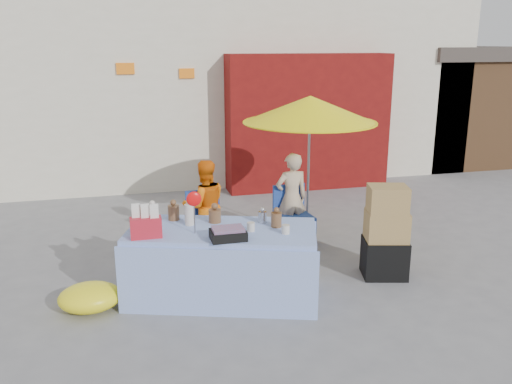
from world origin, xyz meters
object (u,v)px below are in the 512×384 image
object	(u,v)px
vendor_orange	(205,206)
market_table	(222,262)
chair_right	(294,228)
umbrella	(310,110)
chair_left	(207,235)
vendor_beige	(291,198)
box_stack	(386,235)

from	to	relation	value
vendor_orange	market_table	bearing A→B (deg)	83.01
chair_right	umbrella	xyz separation A→B (m)	(0.30, 0.28, 1.64)
chair_left	chair_right	size ratio (longest dim) A/B	1.00
chair_left	vendor_orange	bearing A→B (deg)	84.29
chair_right	umbrella	size ratio (longest dim) A/B	0.41
vendor_orange	umbrella	distance (m)	2.00
chair_right	vendor_orange	world-z (taller)	vendor_orange
vendor_orange	vendor_beige	world-z (taller)	vendor_beige
market_table	chair_right	distance (m)	1.88
vendor_orange	umbrella	size ratio (longest dim) A/B	0.61
market_table	vendor_beige	xyz separation A→B (m)	(1.30, 1.48, 0.24)
market_table	vendor_beige	world-z (taller)	vendor_beige
chair_left	umbrella	size ratio (longest dim) A/B	0.41
chair_right	vendor_orange	size ratio (longest dim) A/B	0.66
vendor_orange	box_stack	world-z (taller)	vendor_orange
chair_right	vendor_beige	size ratio (longest dim) A/B	0.64
chair_left	umbrella	bearing A→B (deg)	5.27
market_table	chair_right	bearing A→B (deg)	64.27
vendor_orange	box_stack	bearing A→B (deg)	139.44
chair_left	vendor_beige	size ratio (longest dim) A/B	0.64
market_table	chair_left	xyz separation A→B (m)	(0.05, 1.34, -0.16)
chair_left	vendor_beige	bearing A→B (deg)	1.01
umbrella	vendor_orange	bearing A→B (deg)	-174.47
vendor_orange	box_stack	xyz separation A→B (m)	(2.00, -1.43, -0.10)
vendor_beige	chair_right	bearing A→B (deg)	84.29
market_table	umbrella	bearing A→B (deg)	63.78
umbrella	box_stack	size ratio (longest dim) A/B	1.80
vendor_beige	vendor_orange	bearing A→B (deg)	-5.11
chair_left	box_stack	world-z (taller)	box_stack
chair_right	umbrella	bearing A→B (deg)	38.21
market_table	box_stack	distance (m)	2.06
vendor_beige	box_stack	size ratio (longest dim) A/B	1.13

